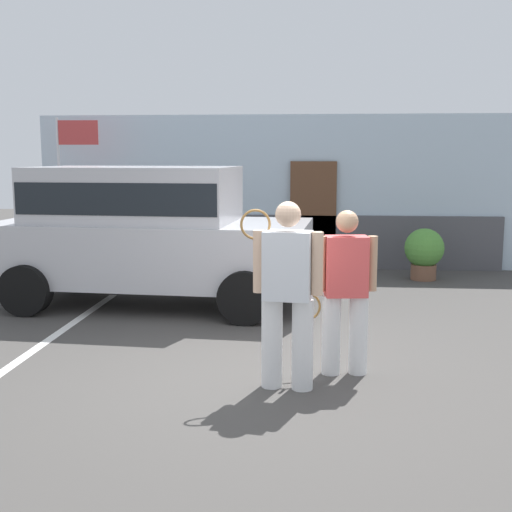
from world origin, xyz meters
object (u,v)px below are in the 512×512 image
(tennis_player_man, at_px, (287,292))
(tennis_player_woman, at_px, (345,291))
(parked_suv, at_px, (146,228))
(potted_plant_by_porch, at_px, (424,251))
(flag_pole, at_px, (69,166))

(tennis_player_man, distance_m, tennis_player_woman, 0.74)
(parked_suv, height_order, tennis_player_man, parked_suv)
(parked_suv, xyz_separation_m, tennis_player_man, (2.24, -3.42, -0.21))
(tennis_player_woman, relative_size, potted_plant_by_porch, 1.81)
(potted_plant_by_porch, bearing_deg, tennis_player_man, -110.99)
(tennis_player_man, relative_size, potted_plant_by_porch, 1.94)
(parked_suv, bearing_deg, tennis_player_man, -52.93)
(tennis_player_man, height_order, tennis_player_woman, tennis_player_man)
(tennis_player_man, bearing_deg, parked_suv, -48.88)
(potted_plant_by_porch, height_order, flag_pole, flag_pole)
(tennis_player_man, bearing_deg, tennis_player_woman, -132.49)
(parked_suv, bearing_deg, potted_plant_by_porch, 31.82)
(parked_suv, xyz_separation_m, potted_plant_by_porch, (4.46, 2.36, -0.63))
(tennis_player_man, distance_m, flag_pole, 7.56)
(flag_pole, bearing_deg, potted_plant_by_porch, -2.48)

